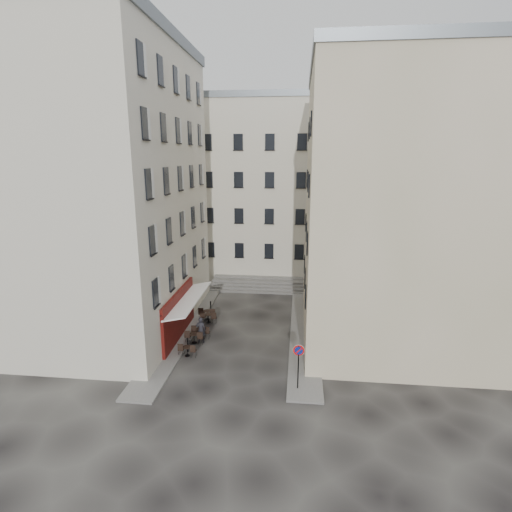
# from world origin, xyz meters

# --- Properties ---
(ground) EXTENTS (90.00, 90.00, 0.00)m
(ground) POSITION_xyz_m (0.00, 0.00, 0.00)
(ground) COLOR black
(ground) RESTS_ON ground
(sidewalk_left) EXTENTS (2.00, 22.00, 0.12)m
(sidewalk_left) POSITION_xyz_m (-4.50, 4.00, 0.06)
(sidewalk_left) COLOR slate
(sidewalk_left) RESTS_ON ground
(sidewalk_right) EXTENTS (2.00, 18.00, 0.12)m
(sidewalk_right) POSITION_xyz_m (4.50, 3.00, 0.06)
(sidewalk_right) COLOR slate
(sidewalk_right) RESTS_ON ground
(building_left) EXTENTS (12.20, 16.20, 20.60)m
(building_left) POSITION_xyz_m (-10.50, 3.00, 10.31)
(building_left) COLOR beige
(building_left) RESTS_ON ground
(building_right) EXTENTS (12.20, 14.20, 18.60)m
(building_right) POSITION_xyz_m (10.50, 3.50, 9.31)
(building_right) COLOR tan
(building_right) RESTS_ON ground
(building_back) EXTENTS (18.20, 10.20, 18.60)m
(building_back) POSITION_xyz_m (-1.00, 19.00, 9.31)
(building_back) COLOR beige
(building_back) RESTS_ON ground
(cafe_storefront) EXTENTS (1.74, 7.30, 3.50)m
(cafe_storefront) POSITION_xyz_m (-4.32, 1.00, 1.88)
(cafe_storefront) COLOR #4B0F0A
(cafe_storefront) RESTS_ON ground
(stone_steps) EXTENTS (9.00, 3.15, 0.80)m
(stone_steps) POSITION_xyz_m (0.00, 12.57, 0.40)
(stone_steps) COLOR #575552
(stone_steps) RESTS_ON ground
(bollard_near) EXTENTS (0.12, 0.12, 0.98)m
(bollard_near) POSITION_xyz_m (-3.25, -1.00, 0.53)
(bollard_near) COLOR black
(bollard_near) RESTS_ON ground
(bollard_mid) EXTENTS (0.12, 0.12, 0.98)m
(bollard_mid) POSITION_xyz_m (-3.25, 2.50, 0.53)
(bollard_mid) COLOR black
(bollard_mid) RESTS_ON ground
(bollard_far) EXTENTS (0.12, 0.12, 0.98)m
(bollard_far) POSITION_xyz_m (-3.25, 6.00, 0.53)
(bollard_far) COLOR black
(bollard_far) RESTS_ON ground
(no_parking_sign) EXTENTS (0.63, 0.10, 2.74)m
(no_parking_sign) POSITION_xyz_m (4.09, -4.76, 1.94)
(no_parking_sign) COLOR black
(no_parking_sign) RESTS_ON ground
(bistro_table_a) EXTENTS (1.21, 0.57, 0.85)m
(bistro_table_a) POSITION_xyz_m (-3.10, -1.64, 0.43)
(bistro_table_a) COLOR black
(bistro_table_a) RESTS_ON ground
(bistro_table_b) EXTENTS (1.33, 0.62, 0.93)m
(bistro_table_b) POSITION_xyz_m (-3.13, 0.22, 0.48)
(bistro_table_b) COLOR black
(bistro_table_b) RESTS_ON ground
(bistro_table_c) EXTENTS (1.32, 0.62, 0.93)m
(bistro_table_c) POSITION_xyz_m (-2.88, 1.11, 0.48)
(bistro_table_c) COLOR black
(bistro_table_c) RESTS_ON ground
(bistro_table_d) EXTENTS (1.31, 0.61, 0.92)m
(bistro_table_d) POSITION_xyz_m (-2.92, 3.79, 0.47)
(bistro_table_d) COLOR black
(bistro_table_d) RESTS_ON ground
(bistro_table_e) EXTENTS (1.38, 0.65, 0.97)m
(bistro_table_e) POSITION_xyz_m (-3.16, 4.38, 0.50)
(bistro_table_e) COLOR black
(bistro_table_e) RESTS_ON ground
(pedestrian) EXTENTS (0.69, 0.46, 1.87)m
(pedestrian) POSITION_xyz_m (-2.70, 0.46, 0.93)
(pedestrian) COLOR #222127
(pedestrian) RESTS_ON ground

